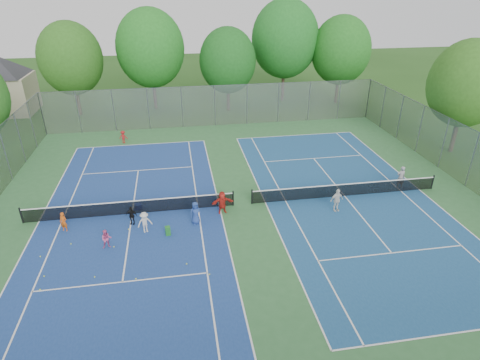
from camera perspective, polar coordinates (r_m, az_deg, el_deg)
name	(u,v)px	position (r m, az deg, el deg)	size (l,w,h in m)	color
ground	(243,205)	(26.08, 0.36, -3.53)	(120.00, 120.00, 0.00)	#224C18
court_pad	(243,205)	(26.08, 0.36, -3.52)	(32.00, 32.00, 0.01)	#306736
court_left	(132,214)	(25.98, -15.09, -4.65)	(10.97, 23.77, 0.01)	navy
court_right	(345,196)	(27.98, 14.64, -2.20)	(10.97, 23.77, 0.01)	navy
net_left	(131,208)	(25.76, -15.20, -3.81)	(12.87, 0.10, 0.91)	black
net_right	(345,190)	(27.78, 14.75, -1.41)	(12.87, 0.10, 0.91)	black
fence_north	(215,106)	(39.98, -3.59, 10.47)	(32.00, 0.10, 4.00)	gray
fence_east	(472,160)	(31.80, 30.12, 2.45)	(32.00, 0.10, 4.00)	gray
tree_nw	(71,58)	(45.93, -22.96, 15.63)	(6.40, 6.40, 9.58)	#443326
tree_nl	(150,48)	(45.74, -12.64, 17.81)	(7.20, 7.20, 10.69)	#443326
tree_nc	(228,61)	(44.29, -1.77, 16.61)	(6.00, 6.00, 8.85)	#443326
tree_nr	(285,39)	(48.35, 6.42, 19.30)	(7.60, 7.60, 11.42)	#443326
tree_ne	(341,50)	(48.60, 14.17, 17.45)	(6.60, 6.60, 9.77)	#443326
tree_side_e	(467,84)	(37.05, 29.61, 11.81)	(6.00, 6.00, 9.20)	#443326
ball_crate	(138,207)	(26.36, -14.28, -3.67)	(0.39, 0.39, 0.33)	blue
ball_hopper	(168,231)	(23.39, -10.23, -7.13)	(0.28, 0.28, 0.55)	#227F28
student_a	(64,222)	(25.33, -23.81, -5.48)	(0.44, 0.29, 1.21)	#CE5413
student_b	(107,239)	(23.02, -18.45, -7.97)	(0.55, 0.42, 1.12)	#CE5088
student_c	(145,222)	(23.70, -13.39, -5.88)	(0.85, 0.49, 1.31)	beige
student_d	(131,216)	(24.67, -15.18, -4.91)	(0.69, 0.29, 1.17)	black
student_e	(196,213)	(23.97, -6.34, -4.68)	(0.70, 0.45, 1.43)	navy
student_f	(222,202)	(24.88, -2.54, -3.20)	(1.38, 0.44, 1.48)	red
child_far_baseline	(123,137)	(37.24, -16.26, 5.90)	(0.74, 0.43, 1.15)	#A81819
instructor	(401,177)	(29.92, 21.89, 0.37)	(0.61, 0.40, 1.66)	gray
teen_court_b	(337,200)	(25.77, 13.59, -2.80)	(0.90, 0.37, 1.53)	silver
tennis_ball_0	(40,257)	(23.92, -26.52, -9.75)	(0.07, 0.07, 0.07)	#DFF238
tennis_ball_1	(136,279)	(20.75, -14.58, -13.48)	(0.07, 0.07, 0.07)	#CDDB33
tennis_ball_2	(187,264)	(21.18, -7.61, -11.77)	(0.07, 0.07, 0.07)	#DAEB36
tennis_ball_3	(114,247)	(23.21, -17.48, -9.08)	(0.07, 0.07, 0.07)	yellow
tennis_ball_4	(71,244)	(24.25, -22.90, -8.40)	(0.07, 0.07, 0.07)	#C6EC37
tennis_ball_5	(44,277)	(22.44, -26.08, -12.23)	(0.07, 0.07, 0.07)	#CCE936
tennis_ball_6	(210,275)	(20.43, -4.35, -13.26)	(0.07, 0.07, 0.07)	#C4D130
tennis_ball_7	(129,230)	(24.45, -15.55, -6.80)	(0.07, 0.07, 0.07)	yellow
tennis_ball_8	(95,277)	(21.44, -19.97, -12.88)	(0.07, 0.07, 0.07)	#CCE435
tennis_ball_9	(40,290)	(21.70, -26.56, -13.79)	(0.07, 0.07, 0.07)	#C5ED37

